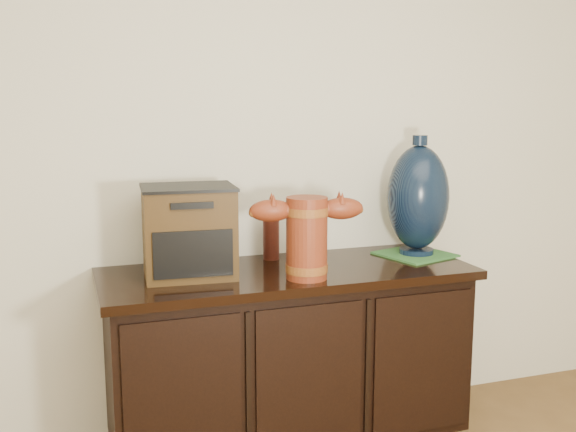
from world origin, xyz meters
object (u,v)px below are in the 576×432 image
object	(u,v)px
sideboard	(288,358)
terracotta_vessel	(307,233)
spray_can	(271,236)
tv_radio	(189,231)
lamp_base	(418,198)

from	to	relation	value
sideboard	terracotta_vessel	world-z (taller)	terracotta_vessel
sideboard	terracotta_vessel	size ratio (longest dim) A/B	3.35
sideboard	spray_can	bearing A→B (deg)	93.26
tv_radio	lamp_base	xyz separation A→B (m)	(0.98, 0.03, 0.08)
sideboard	tv_radio	xyz separation A→B (m)	(-0.38, 0.02, 0.54)
sideboard	lamp_base	xyz separation A→B (m)	(0.60, 0.05, 0.62)
sideboard	spray_can	distance (m)	0.50
terracotta_vessel	tv_radio	world-z (taller)	tv_radio
lamp_base	sideboard	bearing A→B (deg)	-175.09
sideboard	tv_radio	bearing A→B (deg)	176.35
sideboard	tv_radio	world-z (taller)	tv_radio
tv_radio	spray_can	xyz separation A→B (m)	(0.37, 0.16, -0.07)
tv_radio	terracotta_vessel	bearing A→B (deg)	-19.26
tv_radio	spray_can	size ratio (longest dim) A/B	1.82
terracotta_vessel	tv_radio	bearing A→B (deg)	164.36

